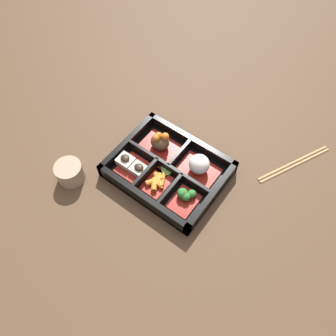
{
  "coord_description": "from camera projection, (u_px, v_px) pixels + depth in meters",
  "views": [
    {
      "loc": [
        0.26,
        -0.35,
        0.71
      ],
      "look_at": [
        0.0,
        0.0,
        0.03
      ],
      "focal_mm": 35.0,
      "sensor_mm": 36.0,
      "label": 1
    }
  ],
  "objects": [
    {
      "name": "bento_base",
      "position": [
        168.0,
        172.0,
        0.83
      ],
      "size": [
        0.27,
        0.22,
        0.01
      ],
      "color": "black",
      "rests_on": "ground_plane"
    },
    {
      "name": "bowl_tofu",
      "position": [
        132.0,
        166.0,
        0.82
      ],
      "size": [
        0.09,
        0.07,
        0.03
      ],
      "color": "maroon",
      "rests_on": "bento_base"
    },
    {
      "name": "chopsticks",
      "position": [
        294.0,
        164.0,
        0.85
      ],
      "size": [
        0.11,
        0.21,
        0.01
      ],
      "color": "#A87F51",
      "rests_on": "ground_plane"
    },
    {
      "name": "bowl_pickles",
      "position": [
        166.0,
        168.0,
        0.82
      ],
      "size": [
        0.04,
        0.04,
        0.01
      ],
      "color": "maroon",
      "rests_on": "bento_base"
    },
    {
      "name": "bowl_carrots",
      "position": [
        158.0,
        182.0,
        0.8
      ],
      "size": [
        0.06,
        0.07,
        0.02
      ],
      "color": "maroon",
      "rests_on": "bento_base"
    },
    {
      "name": "ground_plane",
      "position": [
        168.0,
        173.0,
        0.83
      ],
      "size": [
        3.0,
        3.0,
        0.0
      ],
      "primitive_type": "plane",
      "color": "#4C3523"
    },
    {
      "name": "bento_rim",
      "position": [
        168.0,
        170.0,
        0.82
      ],
      "size": [
        0.27,
        0.22,
        0.04
      ],
      "color": "black",
      "rests_on": "ground_plane"
    },
    {
      "name": "tea_cup",
      "position": [
        70.0,
        172.0,
        0.8
      ],
      "size": [
        0.07,
        0.07,
        0.05
      ],
      "color": "gray",
      "rests_on": "ground_plane"
    },
    {
      "name": "bowl_greens",
      "position": [
        185.0,
        197.0,
        0.77
      ],
      "size": [
        0.06,
        0.07,
        0.03
      ],
      "color": "maroon",
      "rests_on": "bento_base"
    },
    {
      "name": "bowl_rice",
      "position": [
        199.0,
        166.0,
        0.81
      ],
      "size": [
        0.1,
        0.07,
        0.06
      ],
      "color": "maroon",
      "rests_on": "bento_base"
    },
    {
      "name": "bowl_stew",
      "position": [
        160.0,
        142.0,
        0.85
      ],
      "size": [
        0.1,
        0.07,
        0.06
      ],
      "color": "maroon",
      "rests_on": "bento_base"
    }
  ]
}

